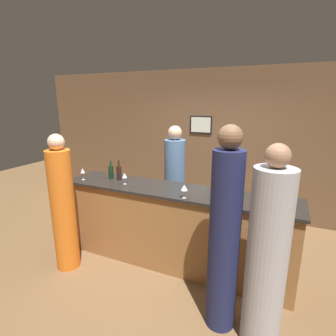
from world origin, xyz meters
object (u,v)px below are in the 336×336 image
Objects in this scene: bartender at (175,186)px; guest_0 at (267,257)px; guest_2 at (224,237)px; wine_bottle_1 at (119,172)px; guest_1 at (63,208)px; wine_bottle_2 at (111,172)px; wine_bottle_0 at (285,192)px.

guest_0 is at bearing 134.47° from bartender.
guest_2 is at bearing 126.93° from bartender.
guest_0 is 6.52× the size of wine_bottle_1.
guest_1 is 0.89m from wine_bottle_1.
guest_0 is 7.01× the size of wine_bottle_2.
guest_0 is at bearing -5.73° from guest_2.
wine_bottle_0 is 2.21m from wine_bottle_1.
guest_0 is at bearing -21.90° from wine_bottle_1.
guest_2 is at bearing -25.17° from wine_bottle_1.
guest_2 is 7.28× the size of wine_bottle_0.
guest_2 is 1.04m from wine_bottle_0.
guest_0 is 0.40m from guest_2.
bartender is at bearing 158.64° from wine_bottle_0.
wine_bottle_1 is (-2.21, -0.07, -0.00)m from wine_bottle_0.
guest_2 is (2.12, -0.09, 0.11)m from guest_1.
guest_2 reaches higher than bartender.
guest_0 reaches higher than wine_bottle_1.
guest_1 is 6.76× the size of wine_bottle_2.
bartender is 1.07m from wine_bottle_2.
bartender is 6.81× the size of wine_bottle_2.
wine_bottle_1 is at bearing 158.10° from guest_0.
wine_bottle_1 reaches higher than wine_bottle_0.
wine_bottle_1 is at bearing -178.08° from wine_bottle_0.
wine_bottle_2 is at bearing 44.05° from bartender.
bartender is 1.01× the size of guest_1.
wine_bottle_0 is 2.36m from wine_bottle_2.
wine_bottle_0 is at bearing 61.14° from guest_2.
wine_bottle_1 is (-2.11, 0.85, 0.32)m from guest_0.
wine_bottle_2 is (-2.36, -0.07, -0.01)m from wine_bottle_0.
guest_2 reaches higher than guest_0.
wine_bottle_0 is at bearing 1.61° from wine_bottle_2.
guest_1 is at bearing 176.99° from guest_0.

